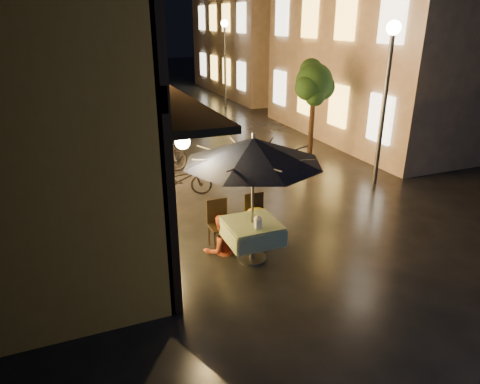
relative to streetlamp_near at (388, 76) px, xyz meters
name	(u,v)px	position (x,y,z in m)	size (l,w,h in m)	color
ground	(319,233)	(-3.00, -2.00, -2.92)	(90.00, 90.00, 0.00)	black
west_building	(2,46)	(-8.72, 2.00, 0.79)	(5.90, 11.40, 7.40)	orange
east_building_near	(406,43)	(4.49, 4.50, 0.49)	(7.30, 9.30, 6.80)	#BDA594
east_building_far	(272,29)	(4.49, 16.00, 0.74)	(7.30, 10.30, 7.30)	#BDA594
street_tree	(314,84)	(-0.59, 2.51, -0.50)	(1.43, 1.20, 3.15)	black
streetlamp_near	(388,76)	(0.00, 0.00, 0.00)	(0.36, 0.36, 4.23)	#59595E
streetlamp_far	(225,48)	(0.00, 12.00, 0.00)	(0.36, 0.36, 4.23)	#59595E
cafe_table	(252,231)	(-4.75, -2.41, -2.33)	(0.99, 0.99, 0.78)	#59595E
patio_umbrella	(253,150)	(-4.75, -2.41, -0.77)	(2.50, 2.50, 2.46)	#59595E
cafe_chair_left	(219,221)	(-5.15, -1.68, -2.38)	(0.42, 0.42, 0.97)	black
cafe_chair_right	(256,215)	(-4.35, -1.68, -2.38)	(0.42, 0.42, 0.97)	black
table_lantern	(258,221)	(-4.75, -2.67, -2.00)	(0.16, 0.16, 0.25)	white
person_orange	(220,216)	(-5.19, -1.91, -2.17)	(0.73, 0.57, 1.49)	#BE4C2B
person_yellow	(257,209)	(-4.40, -1.85, -2.18)	(0.96, 0.55, 1.48)	yellow
bicycle_0	(180,179)	(-5.19, 1.22, -2.48)	(0.57, 1.65, 0.87)	black
bicycle_1	(159,156)	(-5.33, 3.16, -2.41)	(0.48, 1.69, 1.01)	black
bicycle_2	(155,149)	(-5.28, 3.99, -2.44)	(0.64, 1.82, 0.96)	black
bicycle_3	(138,145)	(-5.70, 4.47, -2.38)	(0.50, 1.78, 1.07)	black
bicycle_4	(138,135)	(-5.46, 6.00, -2.44)	(0.64, 1.84, 0.96)	black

